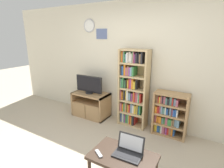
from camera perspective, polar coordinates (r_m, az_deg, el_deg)
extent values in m
cube|color=beige|center=(3.78, 7.37, 6.27)|extent=(7.16, 0.06, 2.60)
torus|color=#B2B2B7|center=(4.28, -7.44, 18.36)|extent=(0.31, 0.03, 0.31)
cylinder|color=white|center=(4.28, -7.44, 18.36)|extent=(0.26, 0.02, 0.26)
cube|color=silver|center=(4.08, -3.33, 16.01)|extent=(0.31, 0.01, 0.24)
cube|color=slate|center=(4.07, -3.38, 16.01)|extent=(0.28, 0.02, 0.22)
cube|color=tan|center=(4.53, -11.01, -5.54)|extent=(0.04, 0.48, 0.58)
cube|color=tan|center=(4.07, -2.13, -7.77)|extent=(0.04, 0.48, 0.58)
cube|color=tan|center=(4.19, -6.94, -3.18)|extent=(0.86, 0.48, 0.04)
cube|color=tan|center=(4.40, -6.71, -9.90)|extent=(0.86, 0.48, 0.04)
cube|color=tan|center=(4.27, -6.85, -5.90)|extent=(0.79, 0.45, 0.04)
cube|color=tan|center=(4.28, -10.79, -8.27)|extent=(0.38, 0.02, 0.31)
cube|color=tan|center=(4.05, -6.50, -9.51)|extent=(0.38, 0.02, 0.31)
cylinder|color=black|center=(4.17, -7.41, -2.75)|extent=(0.18, 0.18, 0.04)
cube|color=black|center=(4.11, -7.52, 0.03)|extent=(0.70, 0.05, 0.38)
cube|color=black|center=(4.09, -7.76, -0.06)|extent=(0.66, 0.01, 0.34)
cube|color=tan|center=(3.79, 3.11, -0.98)|extent=(0.04, 0.30, 1.65)
cube|color=tan|center=(3.58, 11.25, -2.28)|extent=(0.04, 0.30, 1.65)
cube|color=tan|center=(3.80, 7.91, -1.07)|extent=(0.61, 0.02, 1.65)
cube|color=tan|center=(3.99, 6.67, -12.72)|extent=(0.53, 0.26, 0.04)
cube|color=tan|center=(3.87, 6.80, -9.22)|extent=(0.53, 0.26, 0.04)
cube|color=tan|center=(3.77, 6.93, -5.52)|extent=(0.53, 0.26, 0.04)
cube|color=tan|center=(3.68, 7.07, -1.62)|extent=(0.53, 0.26, 0.04)
cube|color=tan|center=(3.61, 7.21, 2.45)|extent=(0.53, 0.26, 0.04)
cube|color=tan|center=(3.56, 7.36, 6.67)|extent=(0.53, 0.26, 0.04)
cube|color=tan|center=(3.53, 7.51, 10.98)|extent=(0.53, 0.26, 0.04)
cube|color=#2856A8|center=(4.04, 3.58, -10.30)|extent=(0.03, 0.19, 0.21)
cube|color=white|center=(4.03, 4.02, -10.45)|extent=(0.04, 0.19, 0.20)
cube|color=#5B9389|center=(4.02, 4.43, -10.57)|extent=(0.02, 0.19, 0.20)
cube|color=#9E4293|center=(4.01, 4.75, -10.70)|extent=(0.02, 0.21, 0.20)
cube|color=#388947|center=(4.00, 5.20, -10.79)|extent=(0.04, 0.19, 0.19)
cube|color=#5B9389|center=(3.98, 5.74, -10.79)|extent=(0.04, 0.19, 0.21)
cube|color=gold|center=(3.97, 6.10, -11.02)|extent=(0.02, 0.22, 0.20)
cube|color=red|center=(3.95, 6.53, -11.01)|extent=(0.03, 0.21, 0.21)
cube|color=gold|center=(3.95, 6.88, -11.33)|extent=(0.02, 0.23, 0.18)
cube|color=#232328|center=(3.92, 7.35, -11.16)|extent=(0.04, 0.24, 0.22)
cube|color=red|center=(3.93, 7.84, -11.44)|extent=(0.02, 0.19, 0.18)
cube|color=#B75B70|center=(3.93, 3.60, -7.04)|extent=(0.04, 0.24, 0.18)
cube|color=orange|center=(3.92, 4.11, -7.22)|extent=(0.03, 0.21, 0.16)
cube|color=#388947|center=(3.90, 4.61, -7.10)|extent=(0.04, 0.20, 0.20)
cube|color=#93704C|center=(3.88, 5.14, -7.14)|extent=(0.04, 0.23, 0.21)
cube|color=gold|center=(3.88, 5.78, -7.52)|extent=(0.04, 0.19, 0.16)
cube|color=red|center=(3.86, 6.21, -7.54)|extent=(0.03, 0.22, 0.18)
cube|color=#759EB7|center=(3.84, 6.81, -7.48)|extent=(0.04, 0.19, 0.20)
cube|color=white|center=(3.83, 7.39, -7.75)|extent=(0.04, 0.20, 0.18)
cube|color=gold|center=(3.82, 7.99, -7.94)|extent=(0.04, 0.20, 0.17)
cube|color=#93704C|center=(3.80, 8.47, -7.86)|extent=(0.02, 0.20, 0.20)
cube|color=gold|center=(3.79, 8.75, -7.82)|extent=(0.02, 0.22, 0.21)
cube|color=#2856A8|center=(3.79, 9.09, -8.11)|extent=(0.02, 0.19, 0.18)
cube|color=#388947|center=(3.78, 9.51, -8.02)|extent=(0.03, 0.20, 0.20)
cube|color=#B75B70|center=(3.83, 3.56, -3.13)|extent=(0.02, 0.24, 0.21)
cube|color=orange|center=(3.83, 3.96, -3.41)|extent=(0.03, 0.21, 0.17)
cube|color=gold|center=(3.82, 4.36, -3.44)|extent=(0.02, 0.19, 0.17)
cube|color=#232328|center=(3.80, 4.65, -3.23)|extent=(0.03, 0.23, 0.22)
cube|color=gold|center=(3.80, 5.09, -3.42)|extent=(0.02, 0.20, 0.20)
cube|color=white|center=(3.77, 5.58, -3.35)|extent=(0.04, 0.21, 0.22)
cube|color=#759EB7|center=(3.77, 6.24, -3.82)|extent=(0.04, 0.19, 0.17)
cube|color=#232328|center=(3.75, 6.73, -3.79)|extent=(0.02, 0.19, 0.19)
cube|color=#9E4293|center=(3.74, 6.99, -3.97)|extent=(0.02, 0.21, 0.17)
cube|color=#B75B70|center=(3.74, 7.35, -3.98)|extent=(0.02, 0.19, 0.17)
cube|color=gold|center=(3.72, 7.59, -3.74)|extent=(0.02, 0.21, 0.22)
cube|color=red|center=(3.71, 7.93, -3.89)|extent=(0.03, 0.23, 0.21)
cube|color=#B75B70|center=(3.70, 8.51, -3.87)|extent=(0.04, 0.22, 0.22)
cube|color=white|center=(3.69, 8.99, -3.99)|extent=(0.02, 0.19, 0.21)
cube|color=#388947|center=(3.68, 9.33, -4.35)|extent=(0.02, 0.22, 0.18)
cube|color=red|center=(3.67, 9.70, -4.29)|extent=(0.03, 0.22, 0.19)
cube|color=#5B9389|center=(3.75, 3.70, 0.66)|extent=(0.03, 0.23, 0.19)
cube|color=#388947|center=(3.74, 4.19, 0.75)|extent=(0.04, 0.22, 0.22)
cube|color=#232328|center=(3.73, 4.63, 0.42)|extent=(0.02, 0.22, 0.18)
cube|color=#388947|center=(3.72, 4.96, 0.28)|extent=(0.02, 0.22, 0.17)
cube|color=#232328|center=(3.71, 5.21, 0.29)|extent=(0.02, 0.23, 0.18)
cube|color=gold|center=(3.71, 5.71, 0.29)|extent=(0.03, 0.19, 0.18)
cube|color=red|center=(3.69, 6.17, 0.41)|extent=(0.02, 0.20, 0.21)
cube|color=#9E4293|center=(3.67, 6.65, 0.33)|extent=(0.03, 0.21, 0.21)
cube|color=orange|center=(3.66, 7.18, 0.29)|extent=(0.04, 0.21, 0.21)
cube|color=gold|center=(3.65, 7.79, -0.15)|extent=(0.04, 0.21, 0.17)
cube|color=#232328|center=(3.63, 8.37, 0.05)|extent=(0.03, 0.19, 0.20)
cube|color=#232328|center=(3.70, 3.76, 4.65)|extent=(0.02, 0.23, 0.19)
cube|color=#2856A8|center=(3.68, 4.19, 4.61)|extent=(0.03, 0.23, 0.19)
cube|color=orange|center=(3.66, 4.78, 4.80)|extent=(0.04, 0.21, 0.22)
cube|color=#B75B70|center=(3.65, 5.42, 4.30)|extent=(0.04, 0.22, 0.17)
cube|color=#93704C|center=(3.63, 5.92, 4.51)|extent=(0.02, 0.23, 0.20)
cube|color=#9E4293|center=(3.62, 6.28, 4.28)|extent=(0.02, 0.24, 0.18)
cube|color=#759EB7|center=(3.61, 6.80, 4.22)|extent=(0.04, 0.22, 0.18)
cube|color=#388947|center=(3.59, 7.41, 4.24)|extent=(0.03, 0.22, 0.19)
cube|color=orange|center=(3.66, 3.93, 8.99)|extent=(0.03, 0.20, 0.22)
cube|color=#9E4293|center=(3.64, 4.37, 8.98)|extent=(0.03, 0.19, 0.22)
cube|color=#388947|center=(3.63, 4.65, 8.90)|extent=(0.02, 0.23, 0.21)
cube|color=#759EB7|center=(3.62, 5.16, 8.52)|extent=(0.04, 0.20, 0.17)
cube|color=white|center=(3.60, 5.65, 8.72)|extent=(0.03, 0.24, 0.20)
cube|color=white|center=(3.59, 6.34, 8.76)|extent=(0.04, 0.19, 0.21)
cube|color=white|center=(3.58, 6.85, 8.48)|extent=(0.02, 0.19, 0.18)
cube|color=#388947|center=(3.56, 7.35, 8.76)|extent=(0.03, 0.19, 0.22)
cube|color=#B75B70|center=(3.54, 7.66, 8.68)|extent=(0.02, 0.24, 0.22)
cube|color=#9E4293|center=(3.54, 8.08, 8.32)|extent=(0.03, 0.20, 0.17)
cube|color=#232328|center=(3.52, 8.53, 8.48)|extent=(0.04, 0.23, 0.20)
cube|color=#232328|center=(3.52, 9.10, 8.54)|extent=(0.03, 0.19, 0.21)
cube|color=#93704C|center=(3.51, 9.69, 8.24)|extent=(0.04, 0.19, 0.18)
cube|color=#232328|center=(3.48, 10.26, 8.48)|extent=(0.03, 0.24, 0.22)
cube|color=tan|center=(3.66, 13.88, -8.62)|extent=(0.04, 0.32, 0.86)
cube|color=tan|center=(3.56, 23.22, -10.18)|extent=(0.04, 0.32, 0.86)
cube|color=tan|center=(3.73, 18.97, -8.54)|extent=(0.63, 0.02, 0.86)
cube|color=tan|center=(3.79, 17.92, -15.11)|extent=(0.56, 0.28, 0.04)
cube|color=tan|center=(3.69, 18.20, -12.34)|extent=(0.56, 0.28, 0.04)
cube|color=tan|center=(3.60, 18.48, -9.42)|extent=(0.56, 0.28, 0.04)
cube|color=tan|center=(3.52, 18.77, -6.36)|extent=(0.56, 0.28, 0.04)
cube|color=tan|center=(3.45, 19.07, -3.17)|extent=(0.56, 0.28, 0.04)
cube|color=gold|center=(3.81, 14.20, -13.05)|extent=(0.03, 0.20, 0.14)
cube|color=gold|center=(3.80, 14.63, -13.16)|extent=(0.03, 0.22, 0.14)
cube|color=#2856A8|center=(3.79, 15.20, -13.32)|extent=(0.04, 0.22, 0.14)
cube|color=#5B9389|center=(3.79, 15.79, -13.26)|extent=(0.03, 0.20, 0.16)
cube|color=white|center=(3.77, 16.20, -13.39)|extent=(0.02, 0.24, 0.16)
cube|color=#B75B70|center=(3.77, 16.74, -13.49)|extent=(0.04, 0.24, 0.16)
cube|color=#B75B70|center=(3.77, 17.25, -13.72)|extent=(0.02, 0.21, 0.13)
cube|color=#9E4293|center=(3.76, 17.58, -13.74)|extent=(0.03, 0.25, 0.15)
cube|color=red|center=(3.76, 18.06, -13.85)|extent=(0.03, 0.22, 0.14)
cube|color=#93704C|center=(3.75, 18.69, -13.83)|extent=(0.04, 0.21, 0.16)
cube|color=orange|center=(3.74, 19.27, -13.93)|extent=(0.03, 0.24, 0.16)
cube|color=#2856A8|center=(3.75, 19.77, -14.14)|extent=(0.03, 0.21, 0.14)
cube|color=#B75B70|center=(3.72, 14.50, -10.24)|extent=(0.04, 0.20, 0.15)
cube|color=orange|center=(3.71, 14.94, -10.46)|extent=(0.02, 0.23, 0.13)
cube|color=orange|center=(3.70, 15.41, -10.58)|extent=(0.03, 0.21, 0.13)
cube|color=orange|center=(3.69, 15.88, -10.68)|extent=(0.04, 0.24, 0.13)
cube|color=#5B9389|center=(3.69, 16.49, -10.83)|extent=(0.03, 0.22, 0.12)
cube|color=#388947|center=(3.68, 17.02, -10.88)|extent=(0.03, 0.21, 0.13)
cube|color=#B75B70|center=(3.67, 17.50, -10.84)|extent=(0.03, 0.22, 0.14)
cube|color=#B75B70|center=(3.66, 17.86, -10.98)|extent=(0.02, 0.25, 0.14)
cube|color=#388947|center=(3.66, 18.43, -11.15)|extent=(0.04, 0.25, 0.13)
cube|color=#388947|center=(3.65, 18.98, -11.11)|extent=(0.02, 0.24, 0.15)
cube|color=#93704C|center=(3.65, 19.32, -11.35)|extent=(0.02, 0.25, 0.12)
cube|color=#93704C|center=(3.65, 19.75, -11.20)|extent=(0.02, 0.24, 0.15)
cube|color=#759EB7|center=(3.65, 20.30, -11.20)|extent=(0.04, 0.21, 0.16)
cube|color=#759EB7|center=(3.63, 21.01, -11.42)|extent=(0.04, 0.25, 0.15)
cube|color=orange|center=(3.62, 14.65, -7.51)|extent=(0.04, 0.26, 0.13)
cube|color=red|center=(3.62, 15.23, -7.54)|extent=(0.03, 0.24, 0.14)
cube|color=#B75B70|center=(3.61, 15.81, -7.43)|extent=(0.03, 0.21, 0.16)
cube|color=#759EB7|center=(3.60, 16.31, -7.53)|extent=(0.03, 0.24, 0.16)
cube|color=#5B9389|center=(3.60, 16.92, -7.89)|extent=(0.04, 0.22, 0.12)
cube|color=white|center=(3.59, 17.44, -7.83)|extent=(0.02, 0.24, 0.15)
cube|color=#2856A8|center=(3.59, 17.92, -8.04)|extent=(0.03, 0.23, 0.13)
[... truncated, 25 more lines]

